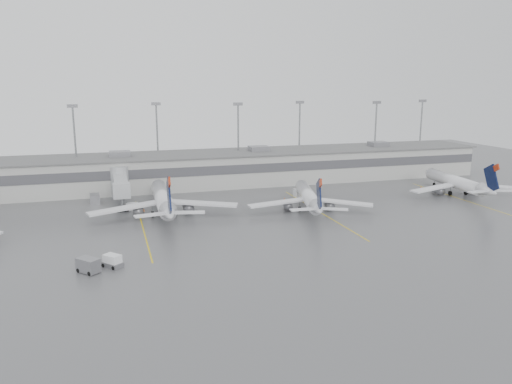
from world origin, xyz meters
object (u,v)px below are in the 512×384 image
object	(u,v)px
jet_mid_left	(163,199)
baggage_tug	(113,262)
jet_far_right	(458,182)
jet_mid_right	(309,197)

from	to	relation	value
jet_mid_left	baggage_tug	bearing A→B (deg)	-109.40
jet_far_right	baggage_tug	size ratio (longest dim) A/B	8.96
baggage_tug	jet_mid_left	bearing A→B (deg)	27.26
jet_mid_left	jet_far_right	xyz separation A→B (m)	(67.53, -0.55, -0.32)
jet_mid_left	jet_far_right	bearing A→B (deg)	1.22
jet_mid_right	baggage_tug	bearing A→B (deg)	-136.74
jet_far_right	jet_mid_right	bearing A→B (deg)	-167.74
jet_mid_left	jet_far_right	distance (m)	67.53
jet_mid_left	jet_mid_right	world-z (taller)	jet_mid_left
jet_mid_left	jet_mid_right	bearing A→B (deg)	-7.63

